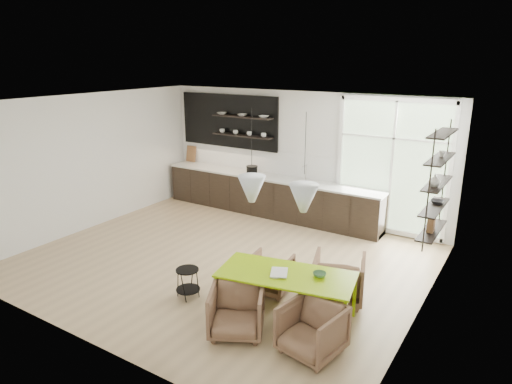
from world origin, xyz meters
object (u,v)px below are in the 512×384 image
armchair_back_right (339,278)px  dining_table (286,277)px  armchair_front_left (237,311)px  wire_stool (188,279)px  armchair_back_left (270,273)px  armchair_front_right (312,330)px

armchair_back_right → dining_table: bearing=46.2°
armchair_front_left → wire_stool: bearing=134.4°
wire_stool → armchair_back_left: bearing=41.5°
armchair_front_left → wire_stool: 1.25m
dining_table → wire_stool: (-1.57, -0.30, -0.34)m
dining_table → armchair_back_right: 1.04m
armchair_back_left → armchair_back_right: bearing=-169.5°
armchair_back_left → armchair_front_left: (0.22, -1.25, 0.04)m
armchair_front_right → armchair_back_left: bearing=149.2°
dining_table → armchair_front_right: 0.92m
dining_table → wire_stool: bearing=179.7°
armchair_back_left → armchair_front_right: size_ratio=0.91×
armchair_front_left → dining_table: bearing=33.5°
armchair_front_right → armchair_back_right: bearing=109.4°
dining_table → armchair_back_right: bearing=52.9°
armchair_front_right → dining_table: bearing=151.4°
wire_stool → armchair_front_left: bearing=-18.0°
dining_table → armchair_back_left: bearing=125.5°
dining_table → armchair_front_right: (0.67, -0.54, -0.32)m
armchair_front_right → wire_stool: bearing=-175.8°
dining_table → wire_stool: 1.64m
wire_stool → dining_table: bearing=10.8°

